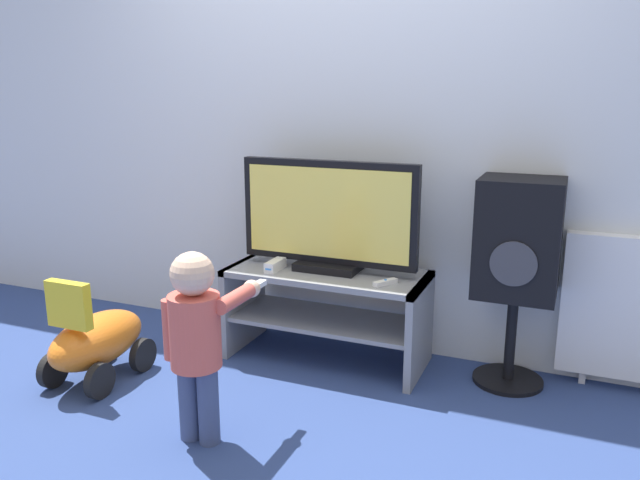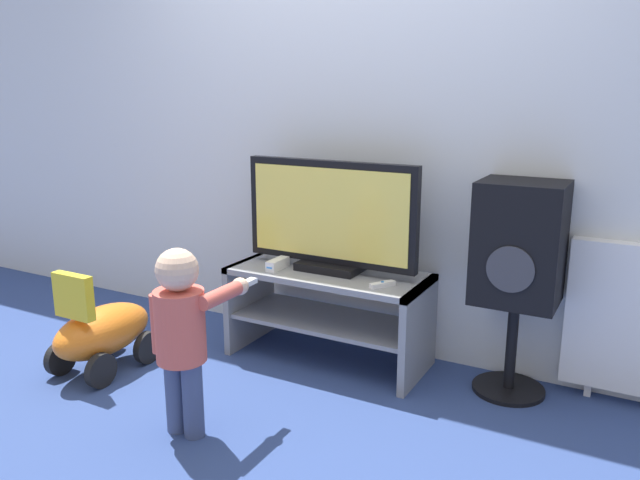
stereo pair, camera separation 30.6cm
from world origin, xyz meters
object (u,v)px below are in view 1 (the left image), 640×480
object	(u,v)px
remote_primary	(385,282)
speaker_tower	(518,244)
ride_on_toy	(96,340)
child	(197,332)
game_console	(275,265)
television	(328,217)

from	to	relation	value
remote_primary	speaker_tower	size ratio (longest dim) A/B	0.13
speaker_tower	ride_on_toy	xyz separation A→B (m)	(-1.86, -0.75, -0.49)
remote_primary	speaker_tower	xyz separation A→B (m)	(0.57, 0.19, 0.20)
child	ride_on_toy	size ratio (longest dim) A/B	1.40
game_console	child	xyz separation A→B (m)	(0.07, -0.82, -0.04)
ride_on_toy	child	bearing A→B (deg)	-18.60
remote_primary	television	bearing A→B (deg)	160.42
television	ride_on_toy	size ratio (longest dim) A/B	1.65
remote_primary	speaker_tower	distance (m)	0.64
speaker_tower	game_console	bearing A→B (deg)	-170.98
child	game_console	bearing A→B (deg)	95.18
child	television	bearing A→B (deg)	79.51
game_console	speaker_tower	bearing A→B (deg)	9.02
television	speaker_tower	xyz separation A→B (m)	(0.92, 0.07, -0.07)
speaker_tower	television	bearing A→B (deg)	-175.47
television	speaker_tower	world-z (taller)	television
child	speaker_tower	size ratio (longest dim) A/B	0.79
remote_primary	child	bearing A→B (deg)	-122.43
game_console	speaker_tower	size ratio (longest dim) A/B	0.16
television	ride_on_toy	bearing A→B (deg)	-144.21
television	remote_primary	size ratio (longest dim) A/B	7.26
remote_primary	child	xyz separation A→B (m)	(-0.52, -0.81, -0.03)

